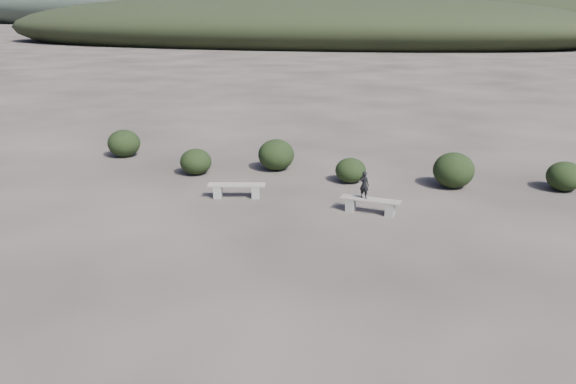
% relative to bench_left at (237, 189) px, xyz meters
% --- Properties ---
extents(ground, '(1200.00, 1200.00, 0.00)m').
position_rel_bench_left_xyz_m(ground, '(2.91, -5.73, -0.29)').
color(ground, '#2E2824').
rests_on(ground, ground).
extents(bench_left, '(1.93, 0.86, 0.47)m').
position_rel_bench_left_xyz_m(bench_left, '(0.00, 0.00, 0.00)').
color(bench_left, gray).
rests_on(bench_left, ground).
extents(bench_right, '(1.88, 0.59, 0.46)m').
position_rel_bench_left_xyz_m(bench_right, '(4.47, -0.34, -0.01)').
color(bench_right, gray).
rests_on(bench_right, ground).
extents(seated_person, '(0.36, 0.30, 0.85)m').
position_rel_bench_left_xyz_m(seated_person, '(4.25, -0.31, 0.60)').
color(seated_person, black).
rests_on(seated_person, bench_right).
extents(shrub_a, '(1.19, 1.19, 0.97)m').
position_rel_bench_left_xyz_m(shrub_a, '(-2.46, 2.26, 0.20)').
color(shrub_a, black).
rests_on(shrub_a, ground).
extents(shrub_b, '(1.40, 1.40, 1.20)m').
position_rel_bench_left_xyz_m(shrub_b, '(0.31, 3.63, 0.31)').
color(shrub_b, black).
rests_on(shrub_b, ground).
extents(shrub_c, '(1.11, 1.11, 0.89)m').
position_rel_bench_left_xyz_m(shrub_c, '(3.37, 2.73, 0.16)').
color(shrub_c, black).
rests_on(shrub_c, ground).
extents(shrub_d, '(1.42, 1.42, 1.25)m').
position_rel_bench_left_xyz_m(shrub_d, '(6.94, 3.06, 0.34)').
color(shrub_d, black).
rests_on(shrub_d, ground).
extents(shrub_e, '(1.22, 1.22, 1.02)m').
position_rel_bench_left_xyz_m(shrub_e, '(10.64, 3.67, 0.22)').
color(shrub_e, black).
rests_on(shrub_e, ground).
extents(shrub_f, '(1.35, 1.35, 1.14)m').
position_rel_bench_left_xyz_m(shrub_f, '(-6.51, 3.96, 0.28)').
color(shrub_f, black).
rests_on(shrub_f, ground).
extents(mountain_ridges, '(500.00, 400.00, 56.00)m').
position_rel_bench_left_xyz_m(mountain_ridges, '(-4.57, 333.33, 10.55)').
color(mountain_ridges, black).
rests_on(mountain_ridges, ground).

